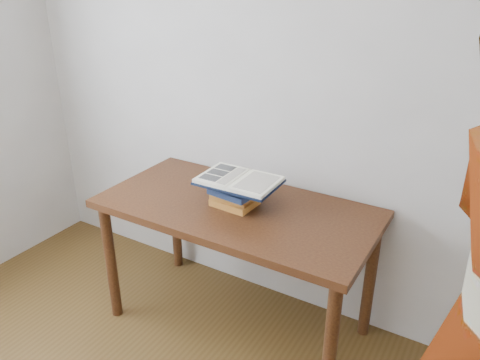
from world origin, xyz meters
The scene contains 3 objects.
desk centered at (-0.06, 1.38, 0.66)m, with size 1.41×0.70×0.75m.
book_stack centered at (-0.07, 1.38, 0.82)m, with size 0.23×0.19×0.13m.
open_book centered at (-0.04, 1.38, 0.90)m, with size 0.40×0.28×0.03m.
Camera 1 is at (1.03, -0.42, 1.85)m, focal length 35.00 mm.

